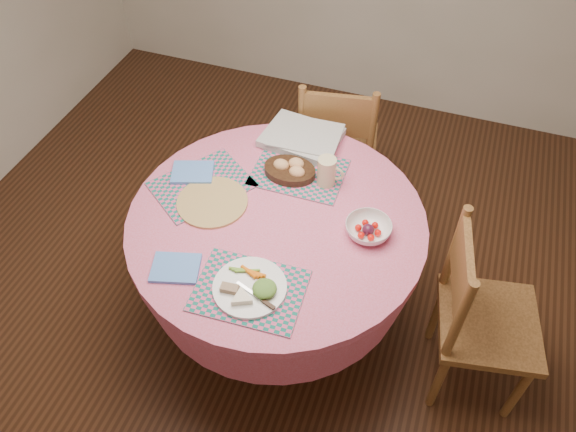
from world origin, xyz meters
name	(u,v)px	position (x,y,z in m)	size (l,w,h in m)	color
ground	(279,317)	(0.00, 0.00, 0.00)	(4.00, 4.00, 0.00)	#331C0F
dining_table	(277,248)	(0.00, 0.00, 0.56)	(1.24, 1.24, 0.75)	#DC6690
chair_right	(478,316)	(0.88, -0.01, 0.48)	(0.48, 0.49, 0.92)	brown
chair_back	(336,145)	(0.03, 0.84, 0.48)	(0.49, 0.48, 0.92)	brown
placemat_front	(249,290)	(0.03, -0.37, 0.75)	(0.40, 0.30, 0.01)	#12685B
placemat_left	(202,185)	(-0.37, 0.07, 0.75)	(0.40, 0.30, 0.01)	#12685B
placemat_back	(299,172)	(0.00, 0.29, 0.75)	(0.40, 0.30, 0.01)	#12685B
wicker_trivet	(212,202)	(-0.28, -0.01, 0.76)	(0.30, 0.30, 0.01)	#AF8E4B
napkin_near	(176,268)	(-0.27, -0.37, 0.76)	(0.18, 0.14, 0.01)	#5487D9
napkin_far	(193,172)	(-0.44, 0.12, 0.76)	(0.18, 0.14, 0.01)	#5487D9
dinner_plate	(251,288)	(0.04, -0.37, 0.77)	(0.27, 0.27, 0.05)	white
bread_bowl	(290,169)	(-0.03, 0.26, 0.78)	(0.23, 0.23, 0.08)	black
latte_mug	(327,171)	(0.13, 0.26, 0.82)	(0.12, 0.08, 0.13)	beige
fruit_bowl	(368,229)	(0.37, 0.04, 0.78)	(0.21, 0.21, 0.06)	white
newspaper_stack	(302,137)	(-0.06, 0.50, 0.78)	(0.37, 0.31, 0.04)	silver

